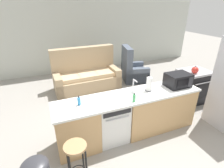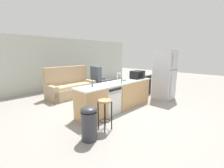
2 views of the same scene
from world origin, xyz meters
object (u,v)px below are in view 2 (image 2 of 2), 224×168
object	(u,v)px
dish_soap_bottle	(92,84)
kettle	(141,73)
stove_range	(141,84)
paper_towel_roll	(125,77)
couch	(70,87)
dishwasher	(108,99)
bar_stool	(105,108)
armchair	(100,83)
trash_bin	(89,123)
refrigerator	(164,75)
soap_bottle	(122,81)
microwave	(137,75)

from	to	relation	value
dish_soap_bottle	kettle	xyz separation A→B (m)	(3.02, 0.39, 0.01)
stove_range	paper_towel_roll	distance (m)	1.93
dish_soap_bottle	couch	xyz separation A→B (m)	(0.72, 2.47, -0.58)
dishwasher	bar_stool	distance (m)	1.11
dishwasher	armchair	size ratio (longest dim) A/B	0.70
trash_bin	armchair	size ratio (longest dim) A/B	0.62
kettle	armchair	xyz separation A→B (m)	(-0.65, 2.03, -0.64)
refrigerator	armchair	distance (m)	3.18
stove_range	paper_towel_roll	world-z (taller)	paper_towel_roll
paper_towel_roll	couch	distance (m)	2.64
soap_bottle	couch	bearing A→B (deg)	94.41
refrigerator	couch	distance (m)	3.96
refrigerator	couch	bearing A→B (deg)	128.81
stove_range	soap_bottle	bearing A→B (deg)	-161.02
soap_bottle	trash_bin	world-z (taller)	soap_bottle
dish_soap_bottle	refrigerator	bearing A→B (deg)	-10.41
bar_stool	armchair	bearing A→B (deg)	50.66
stove_range	armchair	size ratio (longest dim) A/B	0.75
bar_stool	couch	distance (m)	3.38
paper_towel_roll	bar_stool	world-z (taller)	paper_towel_roll
trash_bin	soap_bottle	bearing A→B (deg)	18.74
couch	kettle	bearing A→B (deg)	-42.28
refrigerator	dishwasher	bearing A→B (deg)	168.07
kettle	bar_stool	world-z (taller)	kettle
soap_bottle	bar_stool	distance (m)	1.35
paper_towel_roll	kettle	size ratio (longest dim) A/B	1.38
soap_bottle	armchair	size ratio (longest dim) A/B	0.15
refrigerator	paper_towel_roll	size ratio (longest dim) A/B	6.88
microwave	bar_stool	world-z (taller)	microwave
refrigerator	microwave	world-z (taller)	refrigerator
dishwasher	stove_range	distance (m)	2.66
armchair	trash_bin	bearing A→B (deg)	-133.86
kettle	trash_bin	xyz separation A→B (m)	(-3.79, -1.23, -0.61)
stove_range	couch	distance (m)	3.14
paper_towel_roll	armchair	bearing A→B (deg)	68.52
kettle	trash_bin	size ratio (longest dim) A/B	0.28
soap_bottle	paper_towel_roll	bearing A→B (deg)	29.43
microwave	dish_soap_bottle	size ratio (longest dim) A/B	2.84
dish_soap_bottle	kettle	world-z (taller)	kettle
stove_range	trash_bin	xyz separation A→B (m)	(-3.95, -1.35, -0.07)
microwave	kettle	bearing A→B (deg)	24.81
refrigerator	microwave	distance (m)	1.22
bar_stool	dish_soap_bottle	bearing A→B (deg)	72.21
paper_towel_roll	trash_bin	xyz separation A→B (m)	(-2.18, -0.85, -0.66)
microwave	soap_bottle	bearing A→B (deg)	-169.15
stove_range	couch	world-z (taller)	couch
couch	armchair	distance (m)	1.64
dishwasher	refrigerator	xyz separation A→B (m)	(2.60, -0.55, 0.55)
paper_towel_roll	dish_soap_bottle	bearing A→B (deg)	-179.56
microwave	couch	bearing A→B (deg)	118.73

